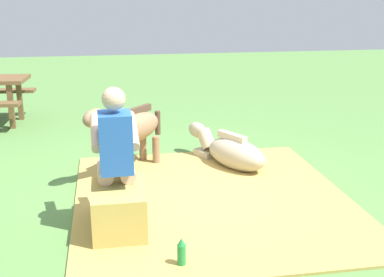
% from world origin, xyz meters
% --- Properties ---
extents(ground_plane, '(24.00, 24.00, 0.00)m').
position_xyz_m(ground_plane, '(0.00, 0.00, 0.00)').
color(ground_plane, '#568442').
extents(hay_patch, '(3.04, 2.77, 0.02)m').
position_xyz_m(hay_patch, '(-0.21, -0.27, 0.01)').
color(hay_patch, tan).
rests_on(hay_patch, ground).
extents(hay_bale, '(0.68, 0.46, 0.42)m').
position_xyz_m(hay_bale, '(-0.75, 0.69, 0.21)').
color(hay_bale, tan).
rests_on(hay_bale, ground).
extents(person_seated, '(0.67, 0.42, 1.30)m').
position_xyz_m(person_seated, '(-0.60, 0.69, 0.70)').
color(person_seated, '#D8AD8C').
rests_on(person_seated, ground).
extents(pony_standing, '(1.11, 1.00, 0.88)m').
position_xyz_m(pony_standing, '(0.77, 0.49, 0.52)').
color(pony_standing, '#8C6B4C').
rests_on(pony_standing, ground).
extents(pony_lying, '(1.30, 0.88, 0.42)m').
position_xyz_m(pony_lying, '(0.76, -0.71, 0.19)').
color(pony_lying, tan).
rests_on(pony_lying, ground).
extents(soda_bottle, '(0.07, 0.07, 0.25)m').
position_xyz_m(soda_bottle, '(-1.44, 0.23, 0.12)').
color(soda_bottle, '#268C3F').
rests_on(soda_bottle, ground).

